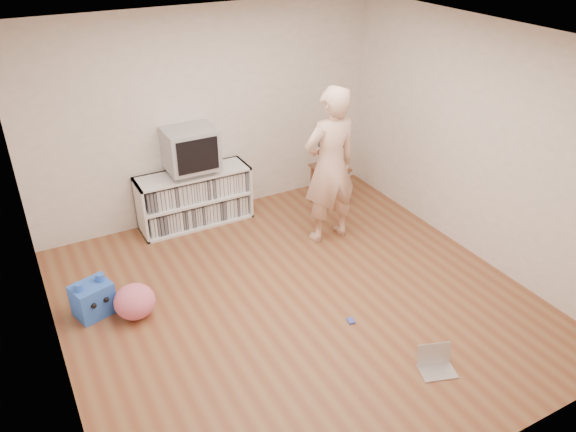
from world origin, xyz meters
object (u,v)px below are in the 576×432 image
(plush_pink, at_px, (135,302))
(person, at_px, (330,166))
(side_table, at_px, (330,176))
(table_lamp, at_px, (331,139))
(media_unit, at_px, (194,198))
(dvd_deck, at_px, (192,170))
(laptop, at_px, (436,363))
(plush_blue, at_px, (93,299))
(crt_tv, at_px, (190,148))

(plush_pink, bearing_deg, person, 8.76)
(side_table, bearing_deg, table_lamp, 180.00)
(media_unit, bearing_deg, dvd_deck, -90.00)
(person, distance_m, plush_pink, 2.61)
(laptop, relative_size, plush_pink, 0.91)
(person, height_order, plush_blue, person)
(crt_tv, relative_size, plush_pink, 1.49)
(media_unit, bearing_deg, side_table, -12.37)
(table_lamp, distance_m, plush_pink, 3.22)
(crt_tv, distance_m, laptop, 3.68)
(plush_blue, bearing_deg, dvd_deck, 22.09)
(media_unit, bearing_deg, crt_tv, -90.00)
(dvd_deck, relative_size, plush_pink, 1.12)
(laptop, bearing_deg, dvd_deck, 123.64)
(dvd_deck, xyz_separation_m, plush_blue, (-1.53, -1.24, -0.56))
(table_lamp, relative_size, laptop, 1.40)
(dvd_deck, height_order, crt_tv, crt_tv)
(crt_tv, xyz_separation_m, plush_pink, (-1.17, -1.47, -0.85))
(dvd_deck, distance_m, plush_blue, 2.04)
(laptop, distance_m, plush_pink, 2.89)
(crt_tv, bearing_deg, plush_blue, -141.00)
(dvd_deck, distance_m, person, 1.70)
(table_lamp, relative_size, person, 0.27)
(person, xyz_separation_m, laptop, (-0.35, -2.34, -0.88))
(crt_tv, bearing_deg, person, -40.20)
(plush_blue, bearing_deg, person, -13.97)
(crt_tv, height_order, plush_blue, crt_tv)
(dvd_deck, xyz_separation_m, laptop, (0.94, -3.43, -0.68))
(person, bearing_deg, dvd_deck, -41.89)
(table_lamp, relative_size, plush_blue, 1.20)
(laptop, bearing_deg, crt_tv, 123.66)
(media_unit, height_order, side_table, media_unit)
(side_table, bearing_deg, laptop, -104.95)
(media_unit, height_order, crt_tv, crt_tv)
(laptop, bearing_deg, plush_pink, 155.45)
(side_table, bearing_deg, crt_tv, 168.22)
(media_unit, xyz_separation_m, table_lamp, (1.76, -0.39, 0.59))
(laptop, xyz_separation_m, plush_blue, (-2.47, 2.19, 0.12))
(crt_tv, bearing_deg, plush_pink, -128.69)
(dvd_deck, bearing_deg, crt_tv, -90.00)
(side_table, relative_size, plush_pink, 1.36)
(dvd_deck, height_order, plush_blue, dvd_deck)
(side_table, xyz_separation_m, laptop, (-0.82, -3.06, -0.36))
(crt_tv, distance_m, table_lamp, 1.80)
(side_table, height_order, person, person)
(table_lamp, bearing_deg, media_unit, 167.63)
(crt_tv, distance_m, person, 1.69)
(plush_blue, bearing_deg, side_table, -2.17)
(media_unit, bearing_deg, person, -40.69)
(crt_tv, relative_size, laptop, 1.63)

